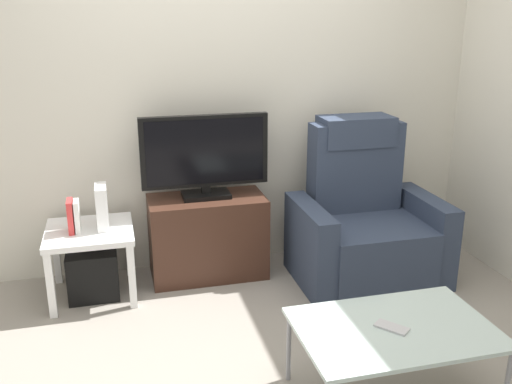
{
  "coord_description": "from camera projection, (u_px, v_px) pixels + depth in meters",
  "views": [
    {
      "loc": [
        -0.74,
        -2.75,
        1.78
      ],
      "look_at": [
        0.11,
        0.5,
        0.7
      ],
      "focal_mm": 40.04,
      "sensor_mm": 36.0,
      "label": 1
    }
  ],
  "objects": [
    {
      "name": "coffee_table",
      "position": [
        395.0,
        331.0,
        2.61
      ],
      "size": [
        0.9,
        0.6,
        0.39
      ],
      "color": "#B2C6C1",
      "rests_on": "ground"
    },
    {
      "name": "wall_back",
      "position": [
        218.0,
        83.0,
        3.9
      ],
      "size": [
        6.4,
        0.06,
        2.6
      ],
      "primitive_type": "cube",
      "color": "beige",
      "rests_on": "ground"
    },
    {
      "name": "side_table",
      "position": [
        90.0,
        240.0,
        3.62
      ],
      "size": [
        0.54,
        0.54,
        0.45
      ],
      "color": "white",
      "rests_on": "ground"
    },
    {
      "name": "game_console",
      "position": [
        102.0,
        207.0,
        3.59
      ],
      "size": [
        0.07,
        0.2,
        0.28
      ],
      "primitive_type": "cube",
      "color": "white",
      "rests_on": "side_table"
    },
    {
      "name": "subwoofer_box",
      "position": [
        93.0,
        272.0,
        3.69
      ],
      "size": [
        0.31,
        0.31,
        0.31
      ],
      "primitive_type": "cube",
      "color": "black",
      "rests_on": "ground"
    },
    {
      "name": "book_leftmost",
      "position": [
        71.0,
        216.0,
        3.52
      ],
      "size": [
        0.03,
        0.14,
        0.21
      ],
      "primitive_type": "cube",
      "color": "red",
      "rests_on": "side_table"
    },
    {
      "name": "cell_phone",
      "position": [
        392.0,
        327.0,
        2.59
      ],
      "size": [
        0.15,
        0.16,
        0.01
      ],
      "primitive_type": "cube",
      "rotation": [
        0.0,
        0.0,
        0.68
      ],
      "color": "#B7B7BC",
      "rests_on": "coffee_table"
    },
    {
      "name": "ground_plane",
      "position": [
        260.0,
        336.0,
        3.26
      ],
      "size": [
        6.4,
        6.4,
        0.0
      ],
      "primitive_type": "plane",
      "color": "gray"
    },
    {
      "name": "television",
      "position": [
        205.0,
        155.0,
        3.77
      ],
      "size": [
        0.85,
        0.2,
        0.56
      ],
      "color": "black",
      "rests_on": "tv_stand"
    },
    {
      "name": "tv_stand",
      "position": [
        208.0,
        236.0,
        3.93
      ],
      "size": [
        0.78,
        0.4,
        0.57
      ],
      "color": "#3D2319",
      "rests_on": "ground"
    },
    {
      "name": "recliner_armchair",
      "position": [
        364.0,
        224.0,
        3.91
      ],
      "size": [
        0.98,
        0.78,
        1.08
      ],
      "rotation": [
        0.0,
        0.0,
        -0.01
      ],
      "color": "#2D384C",
      "rests_on": "ground"
    },
    {
      "name": "book_middle",
      "position": [
        77.0,
        216.0,
        3.53
      ],
      "size": [
        0.03,
        0.12,
        0.2
      ],
      "primitive_type": "cube",
      "color": "white",
      "rests_on": "side_table"
    }
  ]
}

